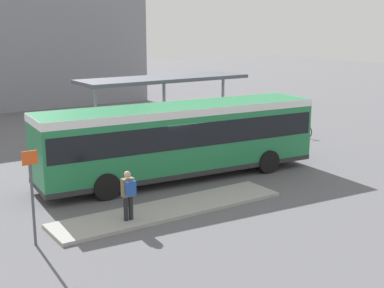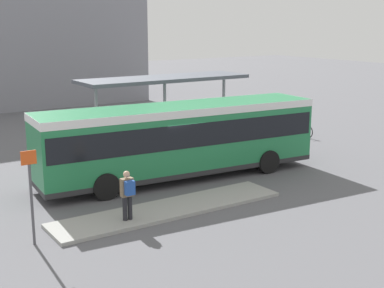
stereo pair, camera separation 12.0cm
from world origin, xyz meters
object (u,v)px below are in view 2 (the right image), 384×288
(potted_planter_near_shelter, at_px, (222,138))
(bicycle_red, at_px, (276,124))
(bicycle_blue, at_px, (281,127))
(bicycle_white, at_px, (301,130))
(platform_sign, at_px, (31,193))
(city_bus, at_px, (180,136))
(pedestrian_waiting, at_px, (128,192))
(bicycle_green, at_px, (295,128))

(potted_planter_near_shelter, bearing_deg, bicycle_red, 19.66)
(bicycle_blue, xyz_separation_m, bicycle_red, (0.27, 0.68, 0.03))
(bicycle_white, height_order, platform_sign, platform_sign)
(city_bus, bearing_deg, platform_sign, -149.97)
(pedestrian_waiting, xyz_separation_m, potted_planter_near_shelter, (8.70, 6.68, -0.49))
(bicycle_blue, bearing_deg, bicycle_green, -149.68)
(bicycle_green, distance_m, bicycle_blue, 0.84)
(bicycle_white, distance_m, platform_sign, 18.38)
(pedestrian_waiting, bearing_deg, bicycle_green, -63.42)
(bicycle_green, xyz_separation_m, potted_planter_near_shelter, (-5.66, -0.58, 0.21))
(bicycle_white, bearing_deg, pedestrian_waiting, -67.50)
(bicycle_blue, xyz_separation_m, platform_sign, (-16.89, -7.90, 1.20))
(potted_planter_near_shelter, bearing_deg, bicycle_white, -1.17)
(pedestrian_waiting, relative_size, potted_planter_near_shelter, 1.50)
(pedestrian_waiting, distance_m, bicycle_red, 16.58)
(bicycle_white, distance_m, bicycle_red, 2.06)
(city_bus, relative_size, bicycle_white, 6.93)
(bicycle_green, bearing_deg, potted_planter_near_shelter, 99.24)
(city_bus, relative_size, bicycle_red, 6.74)
(bicycle_blue, bearing_deg, pedestrian_waiting, 114.86)
(bicycle_green, bearing_deg, pedestrian_waiting, 120.23)
(platform_sign, bearing_deg, pedestrian_waiting, -0.70)
(potted_planter_near_shelter, height_order, platform_sign, platform_sign)
(city_bus, relative_size, potted_planter_near_shelter, 11.00)
(city_bus, distance_m, platform_sign, 7.91)
(bicycle_blue, xyz_separation_m, potted_planter_near_shelter, (-5.17, -1.26, 0.21))
(potted_planter_near_shelter, bearing_deg, platform_sign, -150.45)
(bicycle_green, distance_m, potted_planter_near_shelter, 5.69)
(platform_sign, bearing_deg, bicycle_red, 26.58)
(bicycle_red, bearing_deg, city_bus, 124.13)
(city_bus, xyz_separation_m, bicycle_blue, (9.74, 4.51, -1.43))
(bicycle_white, height_order, bicycle_red, bicycle_red)
(city_bus, bearing_deg, pedestrian_waiting, -135.68)
(bicycle_red, height_order, potted_planter_near_shelter, potted_planter_near_shelter)
(bicycle_white, bearing_deg, bicycle_red, 177.08)
(bicycle_red, height_order, platform_sign, platform_sign)
(pedestrian_waiting, relative_size, bicycle_blue, 1.00)
(platform_sign, bearing_deg, potted_planter_near_shelter, 29.55)
(potted_planter_near_shelter, bearing_deg, city_bus, -144.56)
(pedestrian_waiting, height_order, potted_planter_near_shelter, pedestrian_waiting)
(pedestrian_waiting, xyz_separation_m, bicycle_green, (14.35, 7.25, -0.70))
(bicycle_white, relative_size, platform_sign, 0.61)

